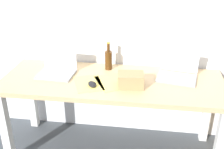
% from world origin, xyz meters
% --- Properties ---
extents(ground_plane, '(8.00, 8.00, 0.00)m').
position_xyz_m(ground_plane, '(0.00, 0.00, 0.00)').
color(ground_plane, '#42474C').
extents(back_wall, '(5.20, 0.08, 2.60)m').
position_xyz_m(back_wall, '(0.00, 0.40, 1.30)').
color(back_wall, white).
rests_on(back_wall, ground).
extents(desk, '(1.85, 0.67, 0.73)m').
position_xyz_m(desk, '(0.00, 0.00, 0.63)').
color(desk, tan).
rests_on(desk, ground).
extents(laptop_left, '(0.32, 0.26, 0.21)m').
position_xyz_m(laptop_left, '(-0.49, 0.06, 0.77)').
color(laptop_left, gray).
rests_on(laptop_left, desk).
extents(laptop_right, '(0.36, 0.30, 0.22)m').
position_xyz_m(laptop_right, '(0.54, 0.13, 0.78)').
color(laptop_right, gray).
rests_on(laptop_right, desk).
extents(beer_bottle, '(0.06, 0.06, 0.25)m').
position_xyz_m(beer_bottle, '(-0.06, 0.22, 0.83)').
color(beer_bottle, '#47280F').
rests_on(beer_bottle, desk).
extents(computer_mouse, '(0.10, 0.12, 0.03)m').
position_xyz_m(computer_mouse, '(-0.14, -0.13, 0.75)').
color(computer_mouse, black).
rests_on(computer_mouse, desk).
extents(cardboard_box, '(0.22, 0.17, 0.11)m').
position_xyz_m(cardboard_box, '(0.16, -0.09, 0.78)').
color(cardboard_box, tan).
rests_on(cardboard_box, desk).
extents(paper_sheet_center, '(0.32, 0.36, 0.00)m').
position_xyz_m(paper_sheet_center, '(0.00, -0.05, 0.73)').
color(paper_sheet_center, '#F4E06B').
rests_on(paper_sheet_center, desk).
extents(paper_yellow_folder, '(0.31, 0.35, 0.00)m').
position_xyz_m(paper_yellow_folder, '(-0.18, -0.09, 0.73)').
color(paper_yellow_folder, '#F4E06B').
rests_on(paper_yellow_folder, desk).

